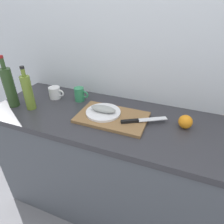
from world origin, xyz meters
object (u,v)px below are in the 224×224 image
object	(u,v)px
white_plate	(103,112)
orange_0	(185,122)
cutting_board	(112,117)
coffee_mug_0	(80,94)
wine_bottle	(9,87)
chef_knife	(138,120)
fish_fillet	(103,109)
coffee_mug_1	(55,93)
olive_oil_bottle	(28,92)

from	to	relation	value
white_plate	orange_0	xyz separation A→B (m)	(0.51, 0.06, 0.01)
cutting_board	white_plate	bearing A→B (deg)	169.59
coffee_mug_0	white_plate	bearing A→B (deg)	-28.29
white_plate	cutting_board	bearing A→B (deg)	-10.41
wine_bottle	orange_0	size ratio (longest dim) A/B	4.38
chef_knife	coffee_mug_0	bearing A→B (deg)	132.55
fish_fillet	chef_knife	bearing A→B (deg)	-3.36
white_plate	wine_bottle	size ratio (longest dim) A/B	0.63
cutting_board	chef_knife	bearing A→B (deg)	-0.62
chef_knife	wine_bottle	size ratio (longest dim) A/B	0.73
wine_bottle	coffee_mug_1	size ratio (longest dim) A/B	2.85
coffee_mug_1	chef_knife	bearing A→B (deg)	-9.72
chef_knife	cutting_board	bearing A→B (deg)	148.87
fish_fillet	coffee_mug_0	bearing A→B (deg)	151.71
coffee_mug_1	orange_0	size ratio (longest dim) A/B	1.54
coffee_mug_0	orange_0	size ratio (longest dim) A/B	1.37
cutting_board	olive_oil_bottle	world-z (taller)	olive_oil_bottle
fish_fillet	wine_bottle	world-z (taller)	wine_bottle
cutting_board	fish_fillet	size ratio (longest dim) A/B	2.61
white_plate	coffee_mug_0	xyz separation A→B (m)	(-0.25, 0.14, 0.02)
coffee_mug_1	fish_fillet	bearing A→B (deg)	-13.01
fish_fillet	coffee_mug_1	world-z (taller)	coffee_mug_1
cutting_board	fish_fillet	bearing A→B (deg)	169.59
wine_bottle	orange_0	distance (m)	1.18
cutting_board	chef_knife	world-z (taller)	chef_knife
wine_bottle	orange_0	world-z (taller)	wine_bottle
cutting_board	orange_0	size ratio (longest dim) A/B	5.42
fish_fillet	coffee_mug_0	world-z (taller)	coffee_mug_0
white_plate	coffee_mug_0	bearing A→B (deg)	151.71
white_plate	fish_fillet	xyz separation A→B (m)	(0.00, 0.00, 0.03)
cutting_board	fish_fillet	distance (m)	0.08
olive_oil_bottle	coffee_mug_1	xyz separation A→B (m)	(0.06, 0.20, -0.08)
coffee_mug_1	orange_0	distance (m)	0.96
wine_bottle	coffee_mug_1	xyz separation A→B (m)	(0.21, 0.21, -0.10)
chef_knife	wine_bottle	world-z (taller)	wine_bottle
fish_fillet	coffee_mug_1	size ratio (longest dim) A/B	1.35
fish_fillet	wine_bottle	size ratio (longest dim) A/B	0.47
white_plate	coffee_mug_1	distance (m)	0.46
cutting_board	fish_fillet	world-z (taller)	fish_fillet
chef_knife	coffee_mug_0	xyz separation A→B (m)	(-0.49, 0.15, 0.02)
fish_fillet	olive_oil_bottle	xyz separation A→B (m)	(-0.51, -0.09, 0.07)
white_plate	orange_0	world-z (taller)	orange_0
white_plate	chef_knife	world-z (taller)	chef_knife
coffee_mug_0	coffee_mug_1	world-z (taller)	coffee_mug_0
coffee_mug_1	orange_0	bearing A→B (deg)	-2.78
chef_knife	coffee_mug_1	xyz separation A→B (m)	(-0.69, 0.12, 0.02)
chef_knife	orange_0	world-z (taller)	orange_0
coffee_mug_0	wine_bottle	bearing A→B (deg)	-149.12
coffee_mug_1	cutting_board	bearing A→B (deg)	-12.68
coffee_mug_0	cutting_board	bearing A→B (deg)	-24.91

